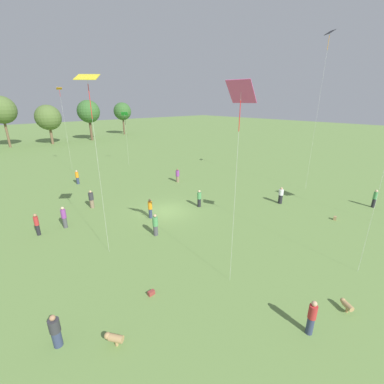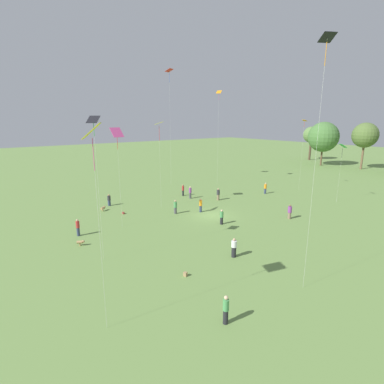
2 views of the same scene
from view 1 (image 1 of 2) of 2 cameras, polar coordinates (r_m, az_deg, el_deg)
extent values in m
plane|color=#6B8E47|center=(24.30, -5.70, -4.31)|extent=(240.00, 240.00, 0.00)
cylinder|color=brown|center=(70.60, -35.80, 10.41)|extent=(0.48, 0.48, 5.81)
sphere|color=#516B33|center=(70.28, -36.64, 14.44)|extent=(5.77, 5.77, 5.77)
cylinder|color=brown|center=(70.65, -28.77, 10.93)|extent=(0.58, 0.58, 3.99)
sphere|color=#516B33|center=(70.31, -29.33, 14.24)|extent=(5.70, 5.70, 5.70)
cylinder|color=brown|center=(73.48, -21.54, 12.66)|extent=(0.61, 0.61, 5.14)
sphere|color=#38662D|center=(73.16, -22.01, 16.26)|extent=(5.57, 5.57, 5.57)
cylinder|color=brown|center=(83.50, -14.94, 13.94)|extent=(0.45, 0.45, 4.87)
sphere|color=#38662D|center=(83.23, -15.21, 16.92)|extent=(5.12, 5.12, 5.12)
cylinder|color=#232328|center=(23.24, -31.01, -7.25)|extent=(0.39, 0.39, 0.85)
cylinder|color=#B72D2D|center=(22.94, -31.35, -5.51)|extent=(0.46, 0.46, 0.70)
sphere|color=#A87A56|center=(22.77, -31.55, -4.43)|extent=(0.24, 0.24, 0.24)
cylinder|color=#333D5B|center=(13.84, 24.74, -25.33)|extent=(0.35, 0.35, 0.87)
cylinder|color=#B72D2D|center=(13.33, 25.25, -22.96)|extent=(0.41, 0.41, 0.66)
sphere|color=tan|center=(13.05, 25.55, -21.49)|extent=(0.24, 0.24, 0.24)
cylinder|color=#232328|center=(30.57, 35.33, -2.02)|extent=(0.31, 0.31, 0.87)
cylinder|color=#4C9956|center=(30.34, 35.62, -0.65)|extent=(0.37, 0.37, 0.68)
sphere|color=beige|center=(30.21, 35.79, 0.17)|extent=(0.24, 0.24, 0.24)
cylinder|color=#333D5B|center=(34.98, -24.04, 2.30)|extent=(0.38, 0.38, 0.84)
cylinder|color=orange|center=(34.79, -24.21, 3.49)|extent=(0.45, 0.45, 0.68)
sphere|color=beige|center=(34.68, -24.32, 4.22)|extent=(0.24, 0.24, 0.24)
cylinder|color=#847056|center=(32.81, -3.22, 2.90)|extent=(0.50, 0.50, 0.78)
cylinder|color=purple|center=(32.61, -3.25, 4.16)|extent=(0.58, 0.58, 0.72)
sphere|color=brown|center=(32.48, -3.26, 4.97)|extent=(0.24, 0.24, 0.24)
cylinder|color=#232328|center=(27.38, 19.03, -1.50)|extent=(0.43, 0.43, 0.91)
cylinder|color=white|center=(27.14, 19.20, -0.06)|extent=(0.51, 0.51, 0.56)
sphere|color=tan|center=(27.01, 19.29, 0.74)|extent=(0.24, 0.24, 0.24)
cylinder|color=#847056|center=(26.69, -21.35, -2.43)|extent=(0.42, 0.42, 0.83)
cylinder|color=#333338|center=(26.43, -21.55, -0.89)|extent=(0.50, 0.50, 0.70)
sphere|color=tan|center=(26.28, -21.68, 0.07)|extent=(0.24, 0.24, 0.24)
cylinder|color=#232328|center=(25.12, 1.60, -2.38)|extent=(0.34, 0.34, 0.83)
cylinder|color=#4C9956|center=(24.85, 1.62, -0.81)|extent=(0.40, 0.40, 0.64)
sphere|color=beige|center=(24.70, 1.63, 0.15)|extent=(0.24, 0.24, 0.24)
cylinder|color=#333D5B|center=(13.68, -27.78, -26.81)|extent=(0.53, 0.53, 0.78)
cylinder|color=#333338|center=(13.21, -28.29, -24.70)|extent=(0.63, 0.63, 0.60)
sphere|color=#A87A56|center=(12.94, -28.61, -23.35)|extent=(0.24, 0.24, 0.24)
cylinder|color=#4C4C51|center=(20.16, -8.09, -8.44)|extent=(0.47, 0.47, 0.81)
cylinder|color=#4C9956|center=(19.81, -8.19, -6.50)|extent=(0.56, 0.56, 0.71)
sphere|color=tan|center=(19.61, -8.26, -5.25)|extent=(0.24, 0.24, 0.24)
cylinder|color=#4C4C51|center=(23.49, -26.39, -6.13)|extent=(0.38, 0.38, 0.87)
cylinder|color=purple|center=(23.18, -26.68, -4.34)|extent=(0.45, 0.45, 0.73)
sphere|color=beige|center=(23.01, -26.86, -3.24)|extent=(0.24, 0.24, 0.24)
cylinder|color=#333D5B|center=(23.05, -9.21, -4.71)|extent=(0.32, 0.32, 0.84)
cylinder|color=orange|center=(22.75, -9.32, -2.96)|extent=(0.38, 0.38, 0.69)
sphere|color=#A87A56|center=(22.58, -9.38, -1.87)|extent=(0.24, 0.24, 0.24)
cube|color=green|center=(41.30, -14.76, 16.46)|extent=(1.25, 1.21, 0.55)
cylinder|color=black|center=(41.35, -14.64, 15.14)|extent=(0.04, 0.04, 1.35)
cylinder|color=silver|center=(41.67, -14.28, 11.00)|extent=(0.01, 0.01, 7.97)
cylinder|color=silver|center=(17.08, 36.46, 1.91)|extent=(0.01, 0.01, 11.50)
cube|color=orange|center=(40.78, -27.43, 19.75)|extent=(0.77, 0.74, 0.27)
cylinder|color=red|center=(40.76, -27.29, 18.91)|extent=(0.04, 0.04, 0.81)
cylinder|color=silver|center=(40.96, -26.18, 11.88)|extent=(0.01, 0.01, 11.35)
cube|color=black|center=(32.30, 28.33, 28.78)|extent=(1.02, 1.06, 0.44)
cylinder|color=orange|center=(32.13, 28.04, 27.24)|extent=(0.04, 0.04, 1.30)
cylinder|color=silver|center=(31.73, 25.93, 14.55)|extent=(0.01, 0.01, 16.09)
cube|color=yellow|center=(16.35, -22.29, 22.59)|extent=(1.62, 1.61, 0.38)
cylinder|color=red|center=(16.30, -21.69, 18.16)|extent=(0.04, 0.04, 1.84)
cylinder|color=silver|center=(16.86, -19.89, 3.66)|extent=(0.01, 0.01, 11.05)
cube|color=#E54C99|center=(12.50, 10.87, 21.06)|extent=(1.01, 1.36, 0.97)
cylinder|color=red|center=(12.52, 10.55, 16.23)|extent=(0.04, 0.04, 1.37)
cylinder|color=silver|center=(13.36, 9.48, -1.35)|extent=(0.01, 0.01, 10.21)
cylinder|color=tan|center=(12.85, -16.52, -28.72)|extent=(0.61, 0.67, 0.32)
sphere|color=tan|center=(12.98, -18.28, -28.05)|extent=(0.28, 0.28, 0.28)
cylinder|color=tan|center=(13.05, -16.39, -29.51)|extent=(0.14, 0.14, 0.22)
cylinder|color=tan|center=(15.70, 31.34, -20.83)|extent=(0.48, 0.57, 0.28)
sphere|color=tan|center=(15.84, 30.50, -20.06)|extent=(0.25, 0.25, 0.25)
cylinder|color=tan|center=(15.85, 31.17, -21.54)|extent=(0.13, 0.13, 0.22)
cube|color=#A58459|center=(25.71, 29.17, -5.09)|extent=(0.32, 0.30, 0.32)
cube|color=#933833|center=(14.91, -9.03, -21.26)|extent=(0.37, 0.22, 0.25)
camera|label=2|loc=(39.69, 58.09, 13.17)|focal=28.00mm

